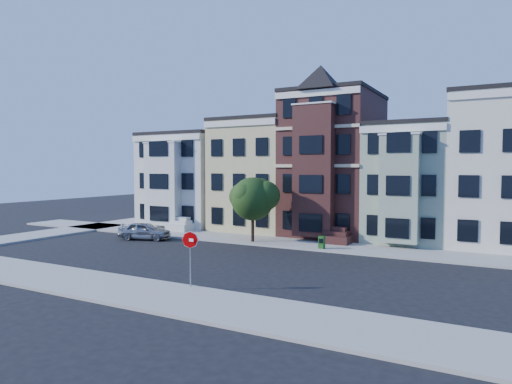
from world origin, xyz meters
The scene contains 14 objects.
ground centered at (0.00, 0.00, 0.00)m, with size 120.00×120.00×0.00m, color black.
far_sidewalk centered at (0.00, 8.00, 0.07)m, with size 60.00×4.00×0.15m, color #9E9B93.
near_sidewalk centered at (0.00, -8.00, 0.07)m, with size 60.00×4.00×0.15m, color #9E9B93.
cross_sidewalk centered at (-22.00, 0.00, 0.07)m, with size 4.00×60.00×0.15m, color #9E9B93.
house_white centered at (-15.00, 14.50, 4.50)m, with size 8.00×9.00×9.00m, color silver.
house_yellow centered at (-7.00, 14.50, 5.00)m, with size 7.00×9.00×10.00m, color #CDBD83.
house_brown centered at (0.00, 14.50, 6.00)m, with size 7.00×9.00×12.00m, color #3B1A18.
house_green centered at (6.50, 14.50, 4.50)m, with size 6.00×9.00×9.00m, color gray.
house_cream centered at (13.50, 14.50, 5.50)m, with size 8.00×9.00×11.00m, color silver.
street_tree centered at (-3.96, 6.95, 3.22)m, with size 5.27×5.27×6.13m, color #274917, non-canonical shape.
parked_car centered at (-12.55, 4.32, 0.72)m, with size 1.70×4.23×1.44m, color #96979C.
newspaper_box centered at (1.84, 6.52, 0.59)m, with size 0.40×0.35×0.88m, color #1D551C.
fire_hydrant centered at (-17.00, 6.30, 0.45)m, with size 0.21×0.21×0.60m, color silver.
stop_sign centered at (-0.02, -6.30, 1.66)m, with size 0.83×0.12×3.02m, color #C40001, non-canonical shape.
Camera 1 is at (12.97, -23.68, 5.81)m, focal length 32.00 mm.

